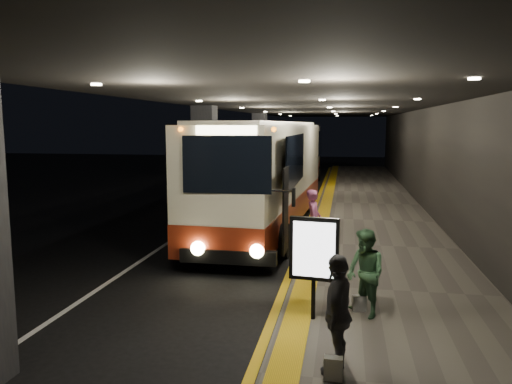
% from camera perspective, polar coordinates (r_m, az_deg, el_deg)
% --- Properties ---
extents(ground, '(90.00, 90.00, 0.00)m').
position_cam_1_polar(ground, '(14.88, -4.42, -6.75)').
color(ground, black).
extents(lane_line_white, '(0.12, 50.00, 0.01)m').
position_cam_1_polar(lane_line_white, '(20.06, -5.81, -2.98)').
color(lane_line_white, silver).
rests_on(lane_line_white, ground).
extents(kerb_stripe_yellow, '(0.18, 50.00, 0.01)m').
position_cam_1_polar(kerb_stripe_yellow, '(19.34, 6.12, -3.38)').
color(kerb_stripe_yellow, gold).
rests_on(kerb_stripe_yellow, ground).
extents(sidewalk, '(4.50, 50.00, 0.15)m').
position_cam_1_polar(sidewalk, '(19.32, 13.25, -3.35)').
color(sidewalk, '#514C44').
rests_on(sidewalk, ground).
extents(tactile_strip, '(0.50, 50.00, 0.01)m').
position_cam_1_polar(tactile_strip, '(19.29, 7.61, -2.98)').
color(tactile_strip, gold).
rests_on(tactile_strip, sidewalk).
extents(terminal_wall, '(0.10, 50.00, 6.00)m').
position_cam_1_polar(terminal_wall, '(19.25, 20.25, 5.12)').
color(terminal_wall, black).
rests_on(terminal_wall, ground).
extents(support_columns, '(0.80, 24.80, 4.40)m').
position_cam_1_polar(support_columns, '(18.73, -5.86, 3.04)').
color(support_columns, black).
rests_on(support_columns, ground).
extents(canopy, '(9.00, 50.00, 0.40)m').
position_cam_1_polar(canopy, '(19.00, 6.78, 10.34)').
color(canopy, black).
rests_on(canopy, support_columns).
extents(coach_main, '(3.07, 11.96, 3.70)m').
position_cam_1_polar(coach_main, '(17.55, 1.11, 1.38)').
color(coach_main, beige).
rests_on(coach_main, ground).
extents(coach_second, '(2.63, 11.46, 3.59)m').
position_cam_1_polar(coach_second, '(29.56, 4.68, 3.82)').
color(coach_second, beige).
rests_on(coach_second, ground).
extents(passenger_boarding, '(0.42, 0.63, 1.73)m').
position_cam_1_polar(passenger_boarding, '(14.39, 6.58, -3.14)').
color(passenger_boarding, '#B9568F').
rests_on(passenger_boarding, sidewalk).
extents(passenger_waiting_green, '(0.87, 0.94, 1.65)m').
position_cam_1_polar(passenger_waiting_green, '(9.59, 12.40, -9.05)').
color(passenger_waiting_green, '#376441').
rests_on(passenger_waiting_green, sidewalk).
extents(passenger_waiting_grey, '(0.65, 1.08, 1.75)m').
position_cam_1_polar(passenger_waiting_grey, '(7.45, 9.32, -13.52)').
color(passenger_waiting_grey, '#47464B').
rests_on(passenger_waiting_grey, sidewalk).
extents(bag_polka, '(0.28, 0.16, 0.31)m').
position_cam_1_polar(bag_polka, '(9.99, 11.73, -12.35)').
color(bag_polka, black).
rests_on(bag_polka, sidewalk).
extents(bag_plain, '(0.26, 0.16, 0.33)m').
position_cam_1_polar(bag_plain, '(7.50, 8.83, -19.29)').
color(bag_plain, silver).
rests_on(bag_plain, sidewalk).
extents(info_sign, '(0.91, 0.22, 1.91)m').
position_cam_1_polar(info_sign, '(9.16, 6.64, -6.70)').
color(info_sign, black).
rests_on(info_sign, sidewalk).
extents(stanchion_post, '(0.05, 0.05, 1.20)m').
position_cam_1_polar(stanchion_post, '(11.36, 6.52, -7.44)').
color(stanchion_post, black).
rests_on(stanchion_post, sidewalk).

